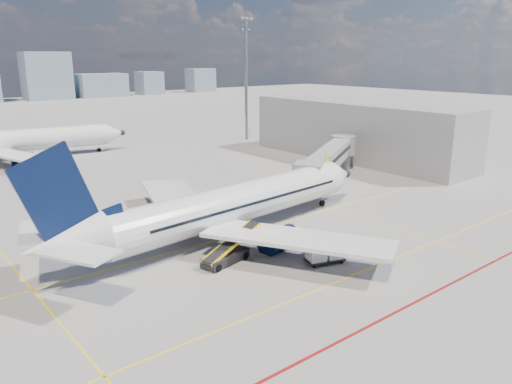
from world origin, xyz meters
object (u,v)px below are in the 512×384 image
main_aircraft (227,207)px  cargo_dolly (325,252)px  belt_loader (227,255)px  ramp_worker (333,240)px  baggage_tug (327,244)px  second_aircraft (9,142)px

main_aircraft → cargo_dolly: size_ratio=10.88×
belt_loader → ramp_worker: (9.53, -3.85, 0.21)m
baggage_tug → cargo_dolly: bearing=-152.4°
cargo_dolly → ramp_worker: bearing=49.3°
main_aircraft → second_aircraft: 56.04m
baggage_tug → second_aircraft: bearing=89.4°
main_aircraft → cargo_dolly: main_aircraft is taller
second_aircraft → cargo_dolly: size_ratio=10.72×
main_aircraft → baggage_tug: 10.62m
baggage_tug → belt_loader: bearing=143.7°
second_aircraft → ramp_worker: second_aircraft is taller
second_aircraft → cargo_dolly: (9.59, -66.28, -2.19)m
second_aircraft → ramp_worker: bearing=-70.9°
main_aircraft → ramp_worker: 10.90m
baggage_tug → ramp_worker: 1.07m
cargo_dolly → ramp_worker: size_ratio=2.04×
baggage_tug → cargo_dolly: size_ratio=0.73×
belt_loader → second_aircraft: bearing=80.4°
second_aircraft → baggage_tug: 65.88m
baggage_tug → ramp_worker: ramp_worker is taller
ramp_worker → baggage_tug: bearing=105.5°
main_aircraft → cargo_dolly: 11.25m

